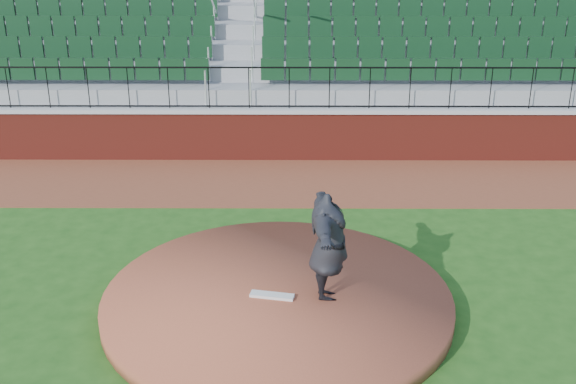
# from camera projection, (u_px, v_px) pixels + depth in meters

# --- Properties ---
(ground) EXTENTS (90.00, 90.00, 0.00)m
(ground) POSITION_uv_depth(u_px,v_px,m) (288.00, 303.00, 11.11)
(ground) COLOR #204E16
(ground) RESTS_ON ground
(warning_track) EXTENTS (34.00, 3.20, 0.01)m
(warning_track) POSITION_uv_depth(u_px,v_px,m) (289.00, 181.00, 16.12)
(warning_track) COLOR brown
(warning_track) RESTS_ON ground
(field_wall) EXTENTS (34.00, 0.35, 1.20)m
(field_wall) POSITION_uv_depth(u_px,v_px,m) (289.00, 135.00, 17.38)
(field_wall) COLOR maroon
(field_wall) RESTS_ON ground
(wall_cap) EXTENTS (34.00, 0.45, 0.10)m
(wall_cap) POSITION_uv_depth(u_px,v_px,m) (289.00, 110.00, 17.14)
(wall_cap) COLOR #B7B7B7
(wall_cap) RESTS_ON field_wall
(wall_railing) EXTENTS (34.00, 0.05, 1.00)m
(wall_railing) POSITION_uv_depth(u_px,v_px,m) (289.00, 88.00, 16.93)
(wall_railing) COLOR black
(wall_railing) RESTS_ON wall_cap
(seating_stands) EXTENTS (34.00, 5.10, 4.60)m
(seating_stands) POSITION_uv_depth(u_px,v_px,m) (290.00, 47.00, 19.27)
(seating_stands) COLOR gray
(seating_stands) RESTS_ON ground
(concourse_wall) EXTENTS (34.00, 0.50, 5.50)m
(concourse_wall) POSITION_uv_depth(u_px,v_px,m) (290.00, 16.00, 21.70)
(concourse_wall) COLOR maroon
(concourse_wall) RESTS_ON ground
(pitchers_mound) EXTENTS (5.44, 5.44, 0.25)m
(pitchers_mound) POSITION_uv_depth(u_px,v_px,m) (277.00, 300.00, 10.94)
(pitchers_mound) COLOR brown
(pitchers_mound) RESTS_ON ground
(pitching_rubber) EXTENTS (0.70, 0.30, 0.05)m
(pitching_rubber) POSITION_uv_depth(u_px,v_px,m) (272.00, 296.00, 10.80)
(pitching_rubber) COLOR silver
(pitching_rubber) RESTS_ON pitchers_mound
(pitcher) EXTENTS (0.58, 2.12, 1.73)m
(pitcher) POSITION_uv_depth(u_px,v_px,m) (328.00, 247.00, 10.48)
(pitcher) COLOR black
(pitcher) RESTS_ON pitchers_mound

